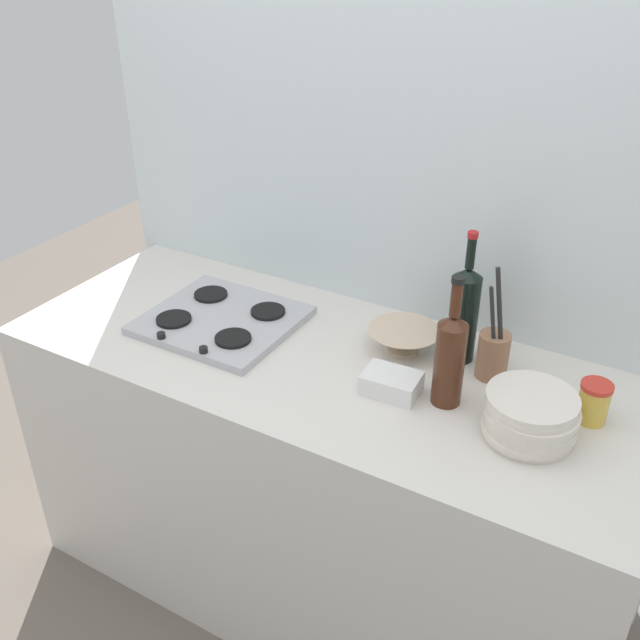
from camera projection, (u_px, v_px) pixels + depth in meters
ground_plane at (320, 580)px, 2.44m from camera, size 6.00×6.00×0.00m
counter_block at (320, 480)px, 2.21m from camera, size 1.80×0.70×0.90m
backsplash_panel at (384, 215)px, 2.12m from camera, size 1.90×0.06×2.37m
stovetop_hob at (222, 320)px, 2.13m from camera, size 0.43×0.39×0.04m
plate_stack at (530, 416)px, 1.67m from camera, size 0.22×0.22×0.11m
wine_bottle_leftmost at (464, 312)px, 1.91m from camera, size 0.08×0.08×0.37m
wine_bottle_mid_left at (450, 357)px, 1.74m from camera, size 0.08×0.08×0.35m
mixing_bowl at (404, 339)px, 1.99m from camera, size 0.20×0.20×0.07m
butter_dish at (391, 383)px, 1.83m from camera, size 0.15×0.11×0.05m
utensil_crock at (493, 353)px, 1.87m from camera, size 0.08×0.08×0.32m
condiment_jar_front at (594, 402)px, 1.72m from camera, size 0.08×0.08×0.11m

